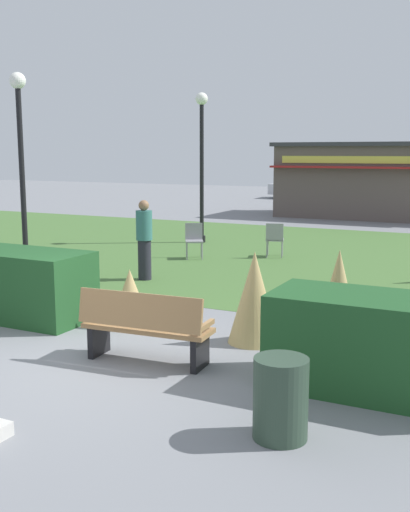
% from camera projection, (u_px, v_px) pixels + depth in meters
% --- Properties ---
extents(ground_plane, '(80.00, 80.00, 0.00)m').
position_uv_depth(ground_plane, '(81.00, 365.00, 7.82)').
color(ground_plane, slate).
extents(lawn_patch, '(36.00, 12.00, 0.01)m').
position_uv_depth(lawn_patch, '(304.00, 256.00, 16.05)').
color(lawn_patch, '#446B33').
rests_on(lawn_patch, ground_plane).
extents(park_bench, '(1.73, 0.65, 0.95)m').
position_uv_depth(park_bench, '(145.00, 327.00, 7.83)').
color(park_bench, '#9E7547').
rests_on(park_bench, ground_plane).
extents(hedge_left, '(2.48, 1.10, 1.11)m').
position_uv_depth(hedge_left, '(17.00, 284.00, 10.01)').
color(hedge_left, '#1E4C23').
rests_on(hedge_left, ground_plane).
extents(hedge_right, '(2.40, 1.10, 1.09)m').
position_uv_depth(hedge_right, '(378.00, 345.00, 6.89)').
color(hedge_right, '#1E4C23').
rests_on(hedge_right, ground_plane).
extents(ornamental_grass_behind_left, '(0.74, 0.74, 1.31)m').
position_uv_depth(ornamental_grass_behind_left, '(254.00, 297.00, 8.67)').
color(ornamental_grass_behind_left, tan).
rests_on(ornamental_grass_behind_left, ground_plane).
extents(ornamental_grass_behind_right, '(0.66, 0.66, 0.91)m').
position_uv_depth(ornamental_grass_behind_right, '(130.00, 298.00, 9.47)').
color(ornamental_grass_behind_right, tan).
rests_on(ornamental_grass_behind_right, ground_plane).
extents(ornamental_grass_behind_center, '(0.68, 0.68, 1.33)m').
position_uv_depth(ornamental_grass_behind_center, '(338.00, 296.00, 8.72)').
color(ornamental_grass_behind_center, tan).
rests_on(ornamental_grass_behind_center, ground_plane).
extents(lamppost_mid, '(0.36, 0.36, 4.39)m').
position_uv_depth(lamppost_mid, '(21.00, 149.00, 13.59)').
color(lamppost_mid, black).
rests_on(lamppost_mid, ground_plane).
extents(lamppost_far, '(0.36, 0.36, 4.39)m').
position_uv_depth(lamppost_far, '(202.00, 150.00, 18.10)').
color(lamppost_far, black).
rests_on(lamppost_far, ground_plane).
extents(trash_bin, '(0.52, 0.52, 0.79)m').
position_uv_depth(trash_bin, '(281.00, 398.00, 5.78)').
color(trash_bin, '#2D4233').
rests_on(trash_bin, ground_plane).
extents(food_kiosk, '(7.79, 4.12, 3.07)m').
position_uv_depth(food_kiosk, '(374.00, 180.00, 25.51)').
color(food_kiosk, '#594C47').
rests_on(food_kiosk, ground_plane).
extents(cafe_chair_west, '(0.60, 0.60, 0.89)m').
position_uv_depth(cafe_chair_west, '(194.00, 238.00, 15.68)').
color(cafe_chair_west, gray).
rests_on(cafe_chair_west, ground_plane).
extents(cafe_chair_east, '(0.55, 0.55, 0.89)m').
position_uv_depth(cafe_chair_east, '(275.00, 237.00, 15.80)').
color(cafe_chair_east, gray).
rests_on(cafe_chair_east, ground_plane).
extents(person_strolling, '(0.34, 0.34, 1.69)m').
position_uv_depth(person_strolling, '(144.00, 239.00, 12.96)').
color(person_strolling, '#23232D').
rests_on(person_strolling, ground_plane).
extents(parked_car_west_slot, '(4.29, 2.22, 1.20)m').
position_uv_depth(parked_car_west_slot, '(306.00, 188.00, 35.87)').
color(parked_car_west_slot, '#B7BABF').
rests_on(parked_car_west_slot, ground_plane).
extents(parked_car_center_slot, '(4.26, 2.17, 1.20)m').
position_uv_depth(parked_car_center_slot, '(402.00, 190.00, 33.50)').
color(parked_car_center_slot, maroon).
rests_on(parked_car_center_slot, ground_plane).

